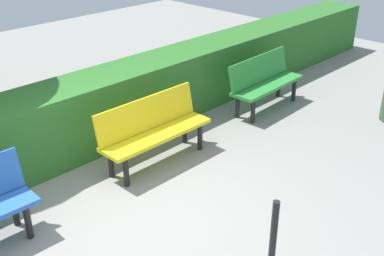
# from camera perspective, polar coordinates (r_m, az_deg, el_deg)

# --- Properties ---
(ground_plane) EXTENTS (17.32, 17.32, 0.00)m
(ground_plane) POSITION_cam_1_polar(r_m,az_deg,el_deg) (5.27, -7.43, -11.58)
(ground_plane) COLOR gray
(bench_green) EXTENTS (1.51, 0.52, 0.86)m
(bench_green) POSITION_cam_1_polar(r_m,az_deg,el_deg) (7.89, 8.61, 5.65)
(bench_green) COLOR #2D8C38
(bench_green) RESTS_ON ground_plane
(bench_yellow) EXTENTS (1.60, 0.47, 0.86)m
(bench_yellow) POSITION_cam_1_polar(r_m,az_deg,el_deg) (6.21, -4.65, 0.03)
(bench_yellow) COLOR yellow
(bench_yellow) RESTS_ON ground_plane
(hedge_row) EXTENTS (13.32, 0.79, 0.98)m
(hedge_row) POSITION_cam_1_polar(r_m,az_deg,el_deg) (6.89, -10.02, 2.53)
(hedge_row) COLOR #2D6B28
(hedge_row) RESTS_ON ground_plane
(railing_post_mid) EXTENTS (0.06, 0.06, 1.00)m
(railing_post_mid) POSITION_cam_1_polar(r_m,az_deg,el_deg) (4.21, 9.53, -14.23)
(railing_post_mid) COLOR black
(railing_post_mid) RESTS_ON ground_plane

